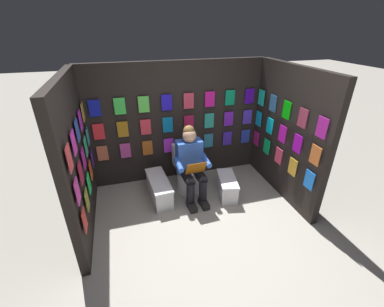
{
  "coord_description": "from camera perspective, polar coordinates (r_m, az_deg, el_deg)",
  "views": [
    {
      "loc": [
        0.91,
        2.22,
        2.57
      ],
      "look_at": [
        -0.01,
        -1.0,
        0.85
      ],
      "focal_mm": 24.05,
      "sensor_mm": 36.0,
      "label": 1
    }
  ],
  "objects": [
    {
      "name": "ground_plane",
      "position": [
        3.51,
        4.56,
        -19.94
      ],
      "size": [
        30.0,
        30.0,
        0.0
      ],
      "primitive_type": "plane",
      "color": "#9E998E"
    },
    {
      "name": "display_wall_back",
      "position": [
        4.47,
        -3.27,
        6.86
      ],
      "size": [
        3.05,
        0.14,
        2.05
      ],
      "color": "black",
      "rests_on": "ground"
    },
    {
      "name": "display_wall_left",
      "position": [
        4.25,
        20.34,
        4.1
      ],
      "size": [
        0.14,
        1.82,
        2.05
      ],
      "color": "black",
      "rests_on": "ground"
    },
    {
      "name": "display_wall_right",
      "position": [
        3.54,
        -24.19,
        -1.26
      ],
      "size": [
        0.14,
        1.82,
        2.05
      ],
      "color": "black",
      "rests_on": "ground"
    },
    {
      "name": "toilet",
      "position": [
        4.33,
        -1.07,
        -4.07
      ],
      "size": [
        0.41,
        0.56,
        0.77
      ],
      "rotation": [
        0.0,
        0.0,
        0.04
      ],
      "color": "white",
      "rests_on": "ground"
    },
    {
      "name": "person_reading",
      "position": [
        4.0,
        -0.15,
        -2.31
      ],
      "size": [
        0.54,
        0.69,
        1.19
      ],
      "rotation": [
        0.0,
        0.0,
        0.04
      ],
      "color": "blue",
      "rests_on": "ground"
    },
    {
      "name": "comic_longbox_near",
      "position": [
        4.21,
        -7.31,
        -7.71
      ],
      "size": [
        0.34,
        0.83,
        0.35
      ],
      "rotation": [
        0.0,
        0.0,
        0.07
      ],
      "color": "silver",
      "rests_on": "ground"
    },
    {
      "name": "comic_longbox_far",
      "position": [
        4.29,
        7.76,
        -7.21
      ],
      "size": [
        0.39,
        0.66,
        0.33
      ],
      "rotation": [
        0.0,
        0.0,
        -0.21
      ],
      "color": "silver",
      "rests_on": "ground"
    }
  ]
}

